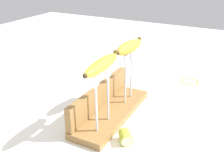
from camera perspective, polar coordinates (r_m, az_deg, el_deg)
name	(u,v)px	position (r m, az deg, el deg)	size (l,w,h in m)	color
ground_plane	(112,115)	(0.95, 0.00, -6.76)	(3.00, 3.00, 0.00)	white
wooden_board	(112,113)	(0.95, 0.00, -6.14)	(0.38, 0.12, 0.02)	olive
board_backstop	(99,96)	(0.94, -2.70, -2.57)	(0.38, 0.02, 0.08)	olive
fork_stand_left	(102,94)	(0.81, -2.10, -2.07)	(0.10, 0.01, 0.19)	silver
fork_stand_right	(129,72)	(0.96, 3.56, 2.50)	(0.08, 0.01, 0.18)	silver
banana_raised_left	(102,65)	(0.77, -2.22, 4.15)	(0.19, 0.04, 0.04)	yellow
banana_raised_right	(129,47)	(0.93, 3.71, 7.91)	(0.16, 0.06, 0.04)	gold
fork_fallen_near	(68,81)	(1.22, -9.30, 0.56)	(0.18, 0.07, 0.01)	silver
banana_chunk_near	(126,137)	(0.82, 2.92, -11.30)	(0.06, 0.06, 0.04)	#B2C138
wire_coil	(190,81)	(1.26, 16.32, 0.62)	(0.08, 0.08, 0.01)	gold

